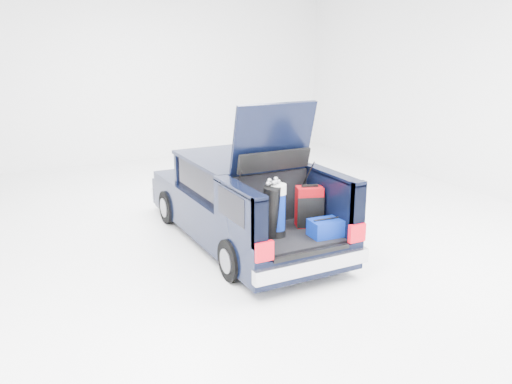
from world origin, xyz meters
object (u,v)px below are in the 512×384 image
red_suitcase (309,207)px  blue_golf_bag (277,210)px  black_golf_bag (271,212)px  blue_duffel (327,228)px  car (240,201)px

red_suitcase → blue_golf_bag: blue_golf_bag is taller
black_golf_bag → blue_golf_bag: blue_golf_bag is taller
red_suitcase → blue_golf_bag: size_ratio=0.74×
red_suitcase → black_golf_bag: black_golf_bag is taller
red_suitcase → blue_duffel: bearing=-69.2°
car → red_suitcase: bearing=-71.3°
red_suitcase → black_golf_bag: (-0.77, -0.18, 0.08)m
blue_golf_bag → blue_duffel: blue_golf_bag is taller
car → blue_duffel: bearing=-75.5°
black_golf_bag → car: bearing=83.5°
car → red_suitcase: car is taller
car → blue_golf_bag: bearing=-96.0°
red_suitcase → blue_golf_bag: 0.67m
blue_golf_bag → blue_duffel: size_ratio=1.64×
black_golf_bag → blue_duffel: (0.77, -0.29, -0.27)m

